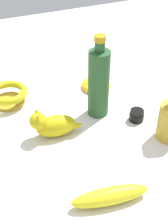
{
  "coord_description": "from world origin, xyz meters",
  "views": [
    {
      "loc": [
        0.68,
        -0.29,
        0.65
      ],
      "look_at": [
        0.0,
        0.0,
        0.08
      ],
      "focal_mm": 52.15,
      "sensor_mm": 36.0,
      "label": 1
    }
  ],
  "objects_px": {
    "banana": "(110,196)",
    "bowl": "(8,95)",
    "nail_polish_jar": "(137,115)",
    "bottle_tall": "(99,82)",
    "cat_figurine": "(52,124)",
    "bangle": "(96,85)"
  },
  "relations": [
    {
      "from": "banana",
      "to": "bowl",
      "type": "xyz_separation_m",
      "value": [
        -0.5,
        -0.13,
        0.01
      ]
    },
    {
      "from": "nail_polish_jar",
      "to": "banana",
      "type": "xyz_separation_m",
      "value": [
        0.25,
        -0.22,
        0.0
      ]
    },
    {
      "from": "banana",
      "to": "bottle_tall",
      "type": "bearing_deg",
      "value": 78.65
    },
    {
      "from": "cat_figurine",
      "to": "banana",
      "type": "height_order",
      "value": "cat_figurine"
    },
    {
      "from": "cat_figurine",
      "to": "bangle",
      "type": "xyz_separation_m",
      "value": [
        -0.19,
        0.23,
        -0.03
      ]
    },
    {
      "from": "cat_figurine",
      "to": "banana",
      "type": "relative_size",
      "value": 0.82
    },
    {
      "from": "cat_figurine",
      "to": "bottle_tall",
      "type": "height_order",
      "value": "bottle_tall"
    },
    {
      "from": "bangle",
      "to": "nail_polish_jar",
      "type": "height_order",
      "value": "nail_polish_jar"
    },
    {
      "from": "bottle_tall",
      "to": "cat_figurine",
      "type": "bearing_deg",
      "value": -74.09
    },
    {
      "from": "bangle",
      "to": "bottle_tall",
      "type": "bearing_deg",
      "value": -22.69
    },
    {
      "from": "bangle",
      "to": "nail_polish_jar",
      "type": "xyz_separation_m",
      "value": [
        0.22,
        0.04,
        0.01
      ]
    },
    {
      "from": "bowl",
      "to": "bottle_tall",
      "type": "bearing_deg",
      "value": 56.56
    },
    {
      "from": "bowl",
      "to": "nail_polish_jar",
      "type": "bearing_deg",
      "value": 54.5
    },
    {
      "from": "bottle_tall",
      "to": "bangle",
      "type": "bearing_deg",
      "value": 157.31
    },
    {
      "from": "nail_polish_jar",
      "to": "banana",
      "type": "bearing_deg",
      "value": -41.15
    },
    {
      "from": "bottle_tall",
      "to": "nail_polish_jar",
      "type": "xyz_separation_m",
      "value": [
        0.08,
        0.1,
        -0.1
      ]
    },
    {
      "from": "bangle",
      "to": "bowl",
      "type": "distance_m",
      "value": 0.31
    },
    {
      "from": "bangle",
      "to": "banana",
      "type": "xyz_separation_m",
      "value": [
        0.47,
        -0.18,
        0.01
      ]
    },
    {
      "from": "bowl",
      "to": "cat_figurine",
      "type": "bearing_deg",
      "value": 21.12
    },
    {
      "from": "bangle",
      "to": "banana",
      "type": "bearing_deg",
      "value": -20.88
    },
    {
      "from": "bottle_tall",
      "to": "banana",
      "type": "distance_m",
      "value": 0.37
    },
    {
      "from": "bangle",
      "to": "bowl",
      "type": "xyz_separation_m",
      "value": [
        -0.03,
        -0.31,
        0.02
      ]
    }
  ]
}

